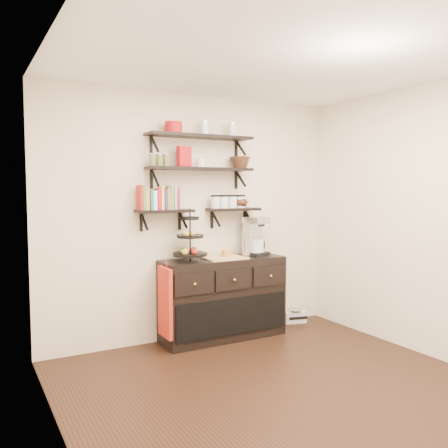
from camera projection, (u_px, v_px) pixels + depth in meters
floor at (288, 393)px, 3.88m from camera, size 3.50×3.50×0.00m
ceiling at (292, 56)px, 3.68m from camera, size 3.50×3.50×0.02m
back_wall at (195, 217)px, 5.30m from camera, size 3.50×0.02×2.70m
left_wall at (63, 241)px, 2.93m from camera, size 0.02×3.50×2.70m
right_wall at (434, 222)px, 4.63m from camera, size 0.02×3.50×2.70m
shelf_top at (200, 137)px, 5.12m from camera, size 1.20×0.27×0.23m
shelf_mid at (200, 169)px, 5.15m from camera, size 1.20×0.27×0.23m
shelf_low_left at (164, 212)px, 4.99m from camera, size 0.60×0.25×0.23m
shelf_low_right at (233, 210)px, 5.40m from camera, size 0.60×0.25×0.23m
cookbooks at (159, 199)px, 4.95m from camera, size 0.43×0.15×0.26m
glass_canisters at (228, 202)px, 5.36m from camera, size 0.43×0.10×0.13m
sideboard at (223, 298)px, 5.28m from camera, size 1.40×0.50×0.92m
fruit_stand at (190, 244)px, 5.04m from camera, size 0.36×0.36×0.53m
candle at (226, 253)px, 5.26m from camera, size 0.08×0.08×0.08m
coffee_maker at (255, 237)px, 5.46m from camera, size 0.30×0.30×0.45m
thermal_carafe at (247, 247)px, 5.36m from camera, size 0.11×0.11×0.22m
apron at (165, 302)px, 4.83m from camera, size 0.04×0.31×0.72m
radio at (295, 316)px, 5.91m from camera, size 0.30×0.22×0.17m
recipe_box at (184, 157)px, 5.04m from camera, size 0.17×0.10×0.22m
walnut_bowl at (240, 163)px, 5.38m from camera, size 0.24×0.24×0.13m
ramekins at (201, 163)px, 5.14m from camera, size 0.09×0.09×0.10m
teapot at (241, 202)px, 5.44m from camera, size 0.20×0.15×0.14m
red_pot at (173, 128)px, 4.96m from camera, size 0.18×0.18×0.12m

